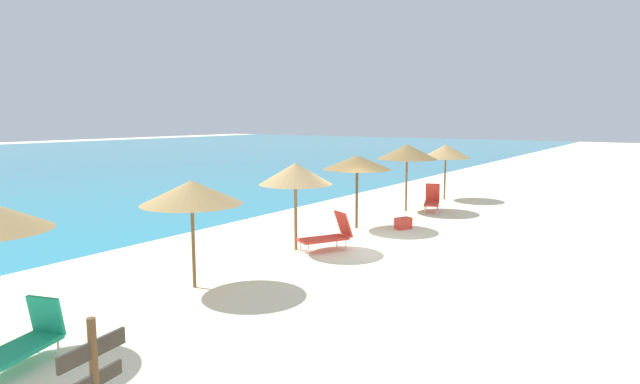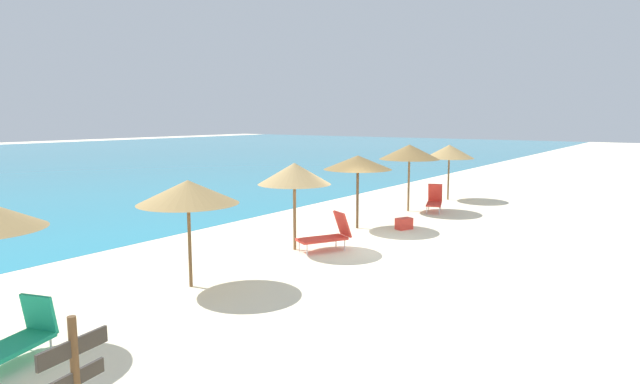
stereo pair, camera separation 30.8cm
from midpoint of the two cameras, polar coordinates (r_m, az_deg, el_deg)
ground_plane at (r=16.32m, az=5.57°, el=-5.76°), size 160.00×160.00×0.00m
beach_umbrella_1 at (r=12.33m, az=-13.19°, el=-0.02°), size 2.28×2.28×2.47m
beach_umbrella_2 at (r=15.46m, az=-2.18°, el=1.95°), size 2.13×2.13×2.56m
beach_umbrella_3 at (r=18.55m, az=4.52°, el=3.13°), size 2.37×2.37×2.56m
beach_umbrella_4 at (r=22.28m, az=9.89°, el=4.21°), size 2.47×2.47×2.76m
beach_umbrella_5 at (r=25.81m, az=13.94°, el=4.20°), size 2.30×2.30×2.59m
lounge_chair_0 at (r=9.93m, az=-28.76°, el=-13.50°), size 1.54×1.02×0.96m
lounge_chair_1 at (r=15.64m, az=1.47°, el=-4.54°), size 1.66×1.28×1.12m
lounge_chair_2 at (r=22.62m, az=12.47°, el=-0.84°), size 1.47×1.00×1.12m
cooler_box at (r=18.87m, az=9.39°, el=-3.34°), size 0.65×0.53×0.40m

